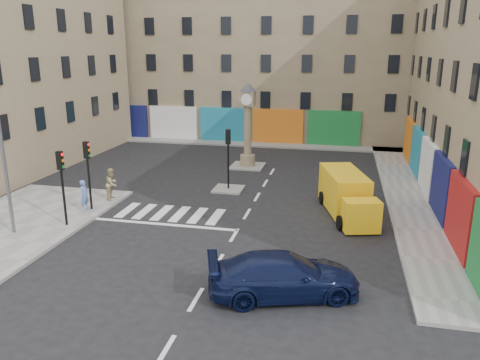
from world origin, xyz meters
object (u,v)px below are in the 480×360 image
(navy_sedan, at_px, (284,275))
(clock_pillar, at_px, (248,119))
(traffic_light_left_far, at_px, (88,165))
(lamp_post, at_px, (0,135))
(pedestrian_blue, at_px, (85,195))
(traffic_light_island, at_px, (228,149))
(yellow_van, at_px, (346,194))
(pedestrian_tan, at_px, (112,184))
(traffic_light_left_near, at_px, (62,176))

(navy_sedan, bearing_deg, clock_pillar, -2.59)
(traffic_light_left_far, height_order, lamp_post, lamp_post)
(navy_sedan, height_order, pedestrian_blue, pedestrian_blue)
(traffic_light_island, bearing_deg, yellow_van, -21.39)
(clock_pillar, relative_size, pedestrian_tan, 3.38)
(lamp_post, bearing_deg, pedestrian_tan, 68.76)
(traffic_light_left_near, xyz_separation_m, pedestrian_blue, (-0.22, 2.17, -1.64))
(lamp_post, height_order, yellow_van, lamp_post)
(lamp_post, bearing_deg, clock_pillar, 61.65)
(traffic_light_left_near, bearing_deg, traffic_light_island, 51.07)
(lamp_post, distance_m, pedestrian_blue, 5.49)
(traffic_light_island, xyz_separation_m, pedestrian_tan, (-6.00, -3.54, -1.54))
(yellow_van, bearing_deg, pedestrian_blue, 176.49)
(pedestrian_blue, bearing_deg, traffic_light_left_far, -38.99)
(traffic_light_left_near, distance_m, pedestrian_tan, 4.55)
(navy_sedan, xyz_separation_m, pedestrian_tan, (-10.97, 8.49, 0.27))
(traffic_light_left_near, relative_size, traffic_light_left_far, 1.00)
(navy_sedan, distance_m, pedestrian_blue, 13.15)
(traffic_light_left_far, relative_size, pedestrian_tan, 2.05)
(pedestrian_tan, bearing_deg, yellow_van, -88.01)
(yellow_van, relative_size, pedestrian_tan, 3.41)
(clock_pillar, height_order, navy_sedan, clock_pillar)
(lamp_post, distance_m, clock_pillar, 17.31)
(traffic_light_left_near, bearing_deg, lamp_post, -143.62)
(pedestrian_blue, bearing_deg, yellow_van, -73.56)
(pedestrian_blue, bearing_deg, navy_sedan, -114.39)
(traffic_light_left_near, height_order, pedestrian_blue, traffic_light_left_near)
(traffic_light_left_near, relative_size, pedestrian_blue, 2.23)
(traffic_light_left_near, height_order, lamp_post, lamp_post)
(traffic_light_left_far, distance_m, pedestrian_blue, 1.67)
(lamp_post, relative_size, navy_sedan, 1.54)
(traffic_light_island, height_order, pedestrian_tan, traffic_light_island)
(clock_pillar, xyz_separation_m, yellow_van, (7.13, -8.79, -2.48))
(traffic_light_island, xyz_separation_m, yellow_van, (7.13, -2.79, -1.52))
(traffic_light_left_near, bearing_deg, traffic_light_left_far, 90.00)
(yellow_van, xyz_separation_m, pedestrian_blue, (-13.65, -2.84, -0.09))
(traffic_light_left_near, xyz_separation_m, clock_pillar, (6.30, 13.80, 0.93))
(lamp_post, xyz_separation_m, clock_pillar, (8.20, 15.20, -1.24))
(traffic_light_island, distance_m, pedestrian_blue, 8.76)
(traffic_light_left_near, xyz_separation_m, lamp_post, (-1.90, -1.40, 2.17))
(navy_sedan, relative_size, pedestrian_tan, 2.98)
(lamp_post, xyz_separation_m, yellow_van, (15.33, 6.41, -3.72))
(clock_pillar, distance_m, navy_sedan, 18.90)
(yellow_van, distance_m, pedestrian_blue, 13.94)
(navy_sedan, distance_m, pedestrian_tan, 13.87)
(traffic_light_left_far, distance_m, pedestrian_tan, 2.45)
(lamp_post, distance_m, pedestrian_tan, 7.13)
(traffic_light_left_far, height_order, traffic_light_island, traffic_light_left_far)
(traffic_light_left_near, bearing_deg, navy_sedan, -20.54)
(traffic_light_island, height_order, navy_sedan, traffic_light_island)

